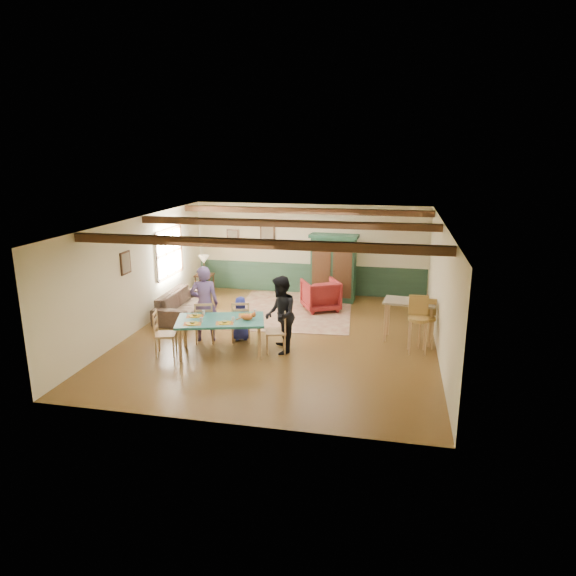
% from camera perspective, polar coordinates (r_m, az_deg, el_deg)
% --- Properties ---
extents(floor, '(8.00, 8.00, 0.00)m').
position_cam_1_polar(floor, '(12.01, -0.79, -5.51)').
color(floor, '#533717').
rests_on(floor, ground).
extents(wall_back, '(7.00, 0.02, 2.70)m').
position_cam_1_polar(wall_back, '(15.45, 2.44, 4.31)').
color(wall_back, beige).
rests_on(wall_back, floor).
extents(wall_left, '(0.02, 8.00, 2.70)m').
position_cam_1_polar(wall_left, '(12.82, -16.27, 1.51)').
color(wall_left, beige).
rests_on(wall_left, floor).
extents(wall_right, '(0.02, 8.00, 2.70)m').
position_cam_1_polar(wall_right, '(11.39, 16.64, -0.16)').
color(wall_right, beige).
rests_on(wall_right, floor).
extents(ceiling, '(7.00, 8.00, 0.02)m').
position_cam_1_polar(ceiling, '(11.35, -0.84, 7.37)').
color(ceiling, white).
rests_on(ceiling, wall_back).
extents(wainscot_back, '(6.95, 0.03, 0.90)m').
position_cam_1_polar(wainscot_back, '(15.62, 2.39, 1.05)').
color(wainscot_back, '#203C2B').
rests_on(wainscot_back, floor).
extents(ceiling_beam_front, '(6.95, 0.16, 0.16)m').
position_cam_1_polar(ceiling_beam_front, '(9.16, -4.00, 4.94)').
color(ceiling_beam_front, '#311C0D').
rests_on(ceiling_beam_front, ceiling).
extents(ceiling_beam_mid, '(6.95, 0.16, 0.16)m').
position_cam_1_polar(ceiling_beam_mid, '(11.75, -0.40, 7.19)').
color(ceiling_beam_mid, '#311C0D').
rests_on(ceiling_beam_mid, ceiling).
extents(ceiling_beam_back, '(6.95, 0.16, 0.16)m').
position_cam_1_polar(ceiling_beam_back, '(14.28, 1.83, 8.56)').
color(ceiling_beam_back, '#311C0D').
rests_on(ceiling_beam_back, ceiling).
extents(window_left, '(0.06, 1.60, 1.30)m').
position_cam_1_polar(window_left, '(14.25, -13.06, 3.85)').
color(window_left, white).
rests_on(window_left, wall_left).
extents(picture_left_wall, '(0.04, 0.42, 0.52)m').
position_cam_1_polar(picture_left_wall, '(12.21, -17.59, 2.68)').
color(picture_left_wall, gray).
rests_on(picture_left_wall, wall_left).
extents(picture_back_a, '(0.45, 0.04, 0.55)m').
position_cam_1_polar(picture_back_a, '(15.60, -2.30, 6.10)').
color(picture_back_a, gray).
rests_on(picture_back_a, wall_back).
extents(picture_back_b, '(0.38, 0.04, 0.48)m').
position_cam_1_polar(picture_back_b, '(15.93, -6.15, 5.66)').
color(picture_back_b, gray).
rests_on(picture_back_b, wall_back).
extents(dining_table, '(2.03, 1.47, 0.76)m').
position_cam_1_polar(dining_table, '(11.06, -7.45, -5.37)').
color(dining_table, '#1F645E').
rests_on(dining_table, floor).
extents(dining_chair_far_left, '(0.53, 0.54, 0.96)m').
position_cam_1_polar(dining_chair_far_left, '(11.74, -9.23, -3.69)').
color(dining_chair_far_left, tan).
rests_on(dining_chair_far_left, floor).
extents(dining_chair_far_right, '(0.53, 0.54, 0.96)m').
position_cam_1_polar(dining_chair_far_right, '(11.69, -5.26, -3.64)').
color(dining_chair_far_right, tan).
rests_on(dining_chair_far_right, floor).
extents(dining_chair_end_left, '(0.54, 0.53, 0.96)m').
position_cam_1_polar(dining_chair_end_left, '(11.16, -13.47, -4.92)').
color(dining_chair_end_left, tan).
rests_on(dining_chair_end_left, floor).
extents(dining_chair_end_right, '(0.54, 0.53, 0.96)m').
position_cam_1_polar(dining_chair_end_right, '(11.01, -1.37, -4.78)').
color(dining_chair_end_right, tan).
rests_on(dining_chair_end_right, floor).
extents(person_man, '(0.73, 0.58, 1.75)m').
position_cam_1_polar(person_man, '(11.70, -9.27, -1.74)').
color(person_man, '#674F88').
rests_on(person_man, floor).
extents(person_woman, '(0.83, 0.95, 1.67)m').
position_cam_1_polar(person_woman, '(10.90, -0.85, -3.01)').
color(person_woman, black).
rests_on(person_woman, floor).
extents(person_child, '(0.57, 0.45, 1.02)m').
position_cam_1_polar(person_child, '(11.76, -5.26, -3.39)').
color(person_child, navy).
rests_on(person_child, floor).
extents(cat, '(0.39, 0.24, 0.18)m').
position_cam_1_polar(cat, '(10.78, -4.60, -3.17)').
color(cat, orange).
rests_on(cat, dining_table).
extents(place_setting_near_left, '(0.47, 0.40, 0.11)m').
position_cam_1_polar(place_setting_near_left, '(10.73, -10.58, -3.68)').
color(place_setting_near_left, gold).
rests_on(place_setting_near_left, dining_table).
extents(place_setting_near_center, '(0.47, 0.40, 0.11)m').
position_cam_1_polar(place_setting_near_center, '(10.67, -7.06, -3.64)').
color(place_setting_near_center, gold).
rests_on(place_setting_near_center, dining_table).
extents(place_setting_far_left, '(0.47, 0.40, 0.11)m').
position_cam_1_polar(place_setting_far_left, '(11.21, -10.29, -2.86)').
color(place_setting_far_left, gold).
rests_on(place_setting_far_left, dining_table).
extents(place_setting_far_right, '(0.47, 0.40, 0.11)m').
position_cam_1_polar(place_setting_far_right, '(11.13, -4.58, -2.78)').
color(place_setting_far_right, gold).
rests_on(place_setting_far_right, dining_table).
extents(area_rug, '(3.33, 3.87, 0.01)m').
position_cam_1_polar(area_rug, '(14.00, 0.64, -2.47)').
color(area_rug, '#BEB089').
rests_on(area_rug, floor).
extents(armoire, '(1.41, 0.64, 1.94)m').
position_cam_1_polar(armoire, '(14.73, 5.07, 2.22)').
color(armoire, '#153423').
rests_on(armoire, floor).
extents(armchair, '(1.23, 1.24, 0.85)m').
position_cam_1_polar(armchair, '(13.95, 3.65, -0.78)').
color(armchair, '#561115').
rests_on(armchair, floor).
extents(sofa, '(0.92, 2.21, 0.64)m').
position_cam_1_polar(sofa, '(13.78, -11.58, -1.71)').
color(sofa, '#403128').
rests_on(sofa, floor).
extents(end_table, '(0.54, 0.54, 0.63)m').
position_cam_1_polar(end_table, '(15.64, -9.23, 0.38)').
color(end_table, '#311C0D').
rests_on(end_table, floor).
extents(table_lamp, '(0.35, 0.35, 0.58)m').
position_cam_1_polar(table_lamp, '(15.51, -9.32, 2.54)').
color(table_lamp, beige).
rests_on(table_lamp, end_table).
extents(counter_table, '(1.20, 0.79, 0.95)m').
position_cam_1_polar(counter_table, '(11.99, 13.25, -3.56)').
color(counter_table, tan).
rests_on(counter_table, floor).
extents(bar_stool_left, '(0.46, 0.50, 1.23)m').
position_cam_1_polar(bar_stool_left, '(11.26, 14.25, -4.07)').
color(bar_stool_left, '#AF8844').
rests_on(bar_stool_left, floor).
extents(bar_stool_right, '(0.41, 0.45, 1.07)m').
position_cam_1_polar(bar_stool_right, '(11.67, 15.16, -3.88)').
color(bar_stool_right, '#AF8844').
rests_on(bar_stool_right, floor).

